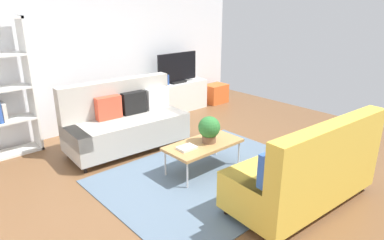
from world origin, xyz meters
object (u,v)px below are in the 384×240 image
potted_plant (209,129)px  table_book_0 (187,148)px  vase_0 (154,83)px  couch_green (306,171)px  bottle_0 (168,80)px  tv_console (177,97)px  storage_trunk (215,94)px  coffee_table (203,145)px  vase_1 (160,82)px  couch_beige (126,122)px  tv (177,68)px

potted_plant → table_book_0: size_ratio=1.57×
vase_0 → couch_green: bearing=-99.6°
bottle_0 → vase_0: bearing=163.8°
tv_console → bottle_0: bottle_0 is taller
couch_green → potted_plant: bearing=102.0°
storage_trunk → potted_plant: bearing=-137.2°
vase_0 → storage_trunk: bearing=-5.1°
tv_console → bottle_0: size_ratio=6.52×
coffee_table → potted_plant: (0.09, -0.02, 0.23)m
tv_console → vase_1: vase_1 is taller
couch_beige → tv: tv is taller
potted_plant → vase_1: bearing=68.0°
vase_0 → vase_1: size_ratio=0.92×
tv → potted_plant: size_ratio=2.65×
tv → storage_trunk: 1.32m
tv_console → storage_trunk: 1.11m
tv_console → couch_beige: bearing=-152.3°
coffee_table → tv_console: size_ratio=0.79×
tv → potted_plant: (-1.43, -2.42, -0.33)m
vase_0 → bottle_0: bottle_0 is taller
vase_0 → vase_1: vase_1 is taller
tv_console → vase_0: vase_0 is taller
couch_green → tv: bearing=76.3°
coffee_table → tv_console: 2.85m
coffee_table → tv: (1.52, 2.40, 0.56)m
tv → potted_plant: bearing=-120.5°
tv_console → potted_plant: bearing=-120.3°
tv_console → couch_green: bearing=-107.9°
coffee_table → tv_console: (1.52, 2.42, -0.07)m
couch_beige → bottle_0: couch_beige is taller
couch_green → potted_plant: size_ratio=5.18×
potted_plant → table_book_0: 0.43m
potted_plant → vase_1: 2.69m
coffee_table → tv: size_ratio=1.10×
table_book_0 → bottle_0: 2.84m
vase_0 → bottle_0: 0.33m
tv → tv_console: bearing=90.0°
potted_plant → vase_0: 2.63m
couch_beige → vase_0: 1.70m
couch_green → vase_0: couch_green is taller
couch_green → vase_1: 3.98m
couch_beige → vase_0: (1.32, 1.04, 0.25)m
tv → table_book_0: bearing=-127.2°
tv_console → potted_plant: potted_plant is taller
couch_green → bottle_0: size_ratio=9.11×
coffee_table → potted_plant: bearing=-14.7°
vase_1 → bottle_0: bearing=-30.9°
storage_trunk → coffee_table: bearing=-138.5°
bottle_0 → vase_1: bearing=149.1°
couch_green → coffee_table: bearing=105.3°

